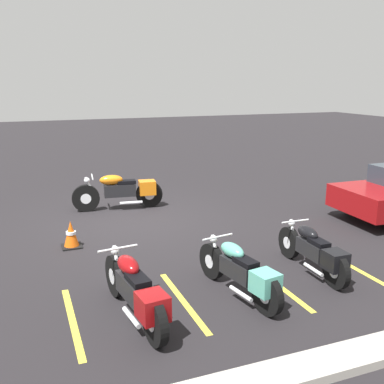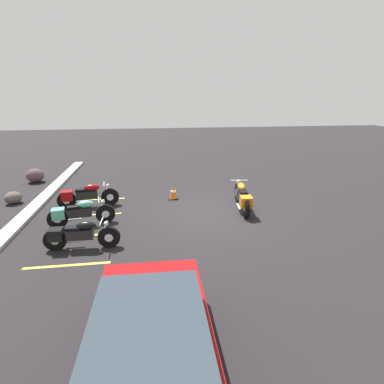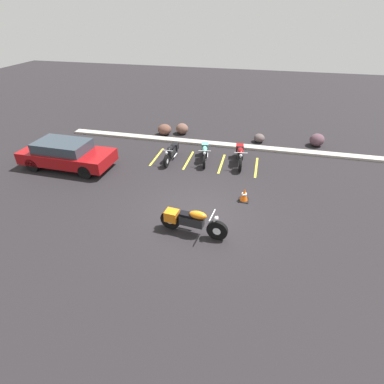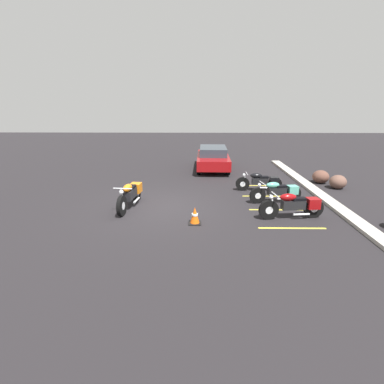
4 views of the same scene
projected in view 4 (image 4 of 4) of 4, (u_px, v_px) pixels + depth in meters
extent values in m
plane|color=black|center=(159.00, 207.00, 11.21)|extent=(60.00, 60.00, 0.00)
cylinder|color=black|center=(122.00, 206.00, 10.25)|extent=(0.72, 0.21, 0.71)
cylinder|color=silver|center=(122.00, 206.00, 10.25)|extent=(0.28, 0.17, 0.27)
cylinder|color=black|center=(137.00, 192.00, 11.83)|extent=(0.72, 0.21, 0.71)
cylinder|color=silver|center=(137.00, 192.00, 11.83)|extent=(0.28, 0.17, 0.27)
cube|color=black|center=(130.00, 194.00, 11.05)|extent=(0.85, 0.39, 0.32)
ellipsoid|color=orange|center=(127.00, 188.00, 10.76)|extent=(0.63, 0.35, 0.26)
cube|color=black|center=(131.00, 187.00, 11.16)|extent=(0.50, 0.31, 0.09)
cube|color=orange|center=(136.00, 188.00, 11.73)|extent=(0.47, 0.43, 0.37)
cylinder|color=silver|center=(122.00, 197.00, 10.29)|extent=(0.29, 0.10, 0.57)
cylinder|color=silver|center=(123.00, 189.00, 10.27)|extent=(0.12, 0.67, 0.04)
sphere|color=silver|center=(121.00, 192.00, 10.16)|extent=(0.15, 0.15, 0.15)
cylinder|color=silver|center=(137.00, 200.00, 11.37)|extent=(0.60, 0.14, 0.08)
cylinder|color=black|center=(243.00, 184.00, 13.26)|extent=(0.12, 0.61, 0.61)
cylinder|color=silver|center=(243.00, 184.00, 13.26)|extent=(0.12, 0.23, 0.23)
cylinder|color=black|center=(275.00, 184.00, 13.21)|extent=(0.12, 0.61, 0.61)
cylinder|color=silver|center=(275.00, 184.00, 13.21)|extent=(0.12, 0.23, 0.23)
cube|color=black|center=(260.00, 181.00, 13.19)|extent=(0.27, 0.70, 0.28)
ellipsoid|color=black|center=(256.00, 176.00, 13.13)|extent=(0.25, 0.52, 0.22)
cube|color=black|center=(264.00, 177.00, 13.14)|extent=(0.23, 0.41, 0.07)
cube|color=black|center=(274.00, 181.00, 13.17)|extent=(0.34, 0.37, 0.31)
cylinder|color=silver|center=(245.00, 179.00, 13.18)|extent=(0.06, 0.24, 0.49)
cylinder|color=silver|center=(247.00, 173.00, 13.12)|extent=(0.57, 0.04, 0.03)
sphere|color=silver|center=(244.00, 175.00, 13.14)|extent=(0.13, 0.13, 0.13)
cylinder|color=silver|center=(265.00, 188.00, 13.14)|extent=(0.07, 0.51, 0.06)
cylinder|color=black|center=(258.00, 195.00, 11.55)|extent=(0.22, 0.63, 0.62)
cylinder|color=silver|center=(258.00, 195.00, 11.55)|extent=(0.16, 0.25, 0.24)
cylinder|color=black|center=(293.00, 194.00, 11.76)|extent=(0.22, 0.63, 0.62)
cylinder|color=silver|center=(293.00, 194.00, 11.76)|extent=(0.16, 0.25, 0.24)
cube|color=black|center=(277.00, 191.00, 11.62)|extent=(0.38, 0.75, 0.28)
ellipsoid|color=#59B29E|center=(273.00, 185.00, 11.52)|extent=(0.33, 0.56, 0.23)
cube|color=black|center=(281.00, 186.00, 11.59)|extent=(0.29, 0.45, 0.08)
cube|color=#59B29E|center=(292.00, 190.00, 11.71)|extent=(0.40, 0.43, 0.32)
cylinder|color=silver|center=(261.00, 189.00, 11.50)|extent=(0.10, 0.25, 0.50)
cylinder|color=silver|center=(263.00, 183.00, 11.44)|extent=(0.58, 0.13, 0.03)
sphere|color=silver|center=(259.00, 185.00, 11.44)|extent=(0.13, 0.13, 0.13)
cylinder|color=silver|center=(284.00, 199.00, 11.61)|extent=(0.15, 0.52, 0.07)
cylinder|color=black|center=(269.00, 210.00, 9.93)|extent=(0.20, 0.67, 0.66)
cylinder|color=silver|center=(269.00, 210.00, 9.93)|extent=(0.16, 0.27, 0.25)
cylinder|color=black|center=(314.00, 208.00, 10.08)|extent=(0.20, 0.67, 0.66)
cylinder|color=silver|center=(314.00, 208.00, 10.08)|extent=(0.16, 0.27, 0.25)
cube|color=black|center=(293.00, 205.00, 9.97)|extent=(0.37, 0.79, 0.30)
ellipsoid|color=maroon|center=(288.00, 197.00, 9.87)|extent=(0.33, 0.59, 0.24)
cube|color=black|center=(299.00, 199.00, 9.92)|extent=(0.29, 0.47, 0.08)
cube|color=maroon|center=(313.00, 203.00, 10.02)|extent=(0.41, 0.44, 0.34)
cylinder|color=silver|center=(273.00, 202.00, 9.86)|extent=(0.09, 0.27, 0.54)
cylinder|color=silver|center=(275.00, 195.00, 9.80)|extent=(0.62, 0.11, 0.04)
sphere|color=silver|center=(271.00, 197.00, 9.81)|extent=(0.14, 0.14, 0.14)
cylinder|color=silver|center=(301.00, 214.00, 9.94)|extent=(0.14, 0.56, 0.07)
cylinder|color=black|center=(228.00, 169.00, 16.26)|extent=(0.65, 0.24, 0.64)
cylinder|color=black|center=(199.00, 169.00, 16.32)|extent=(0.65, 0.24, 0.64)
cylinder|color=black|center=(225.00, 160.00, 18.89)|extent=(0.65, 0.24, 0.64)
cylinder|color=black|center=(200.00, 160.00, 18.96)|extent=(0.65, 0.24, 0.64)
cube|color=maroon|center=(213.00, 160.00, 17.54)|extent=(4.34, 1.91, 0.55)
cube|color=#2D3842|center=(213.00, 151.00, 17.54)|extent=(2.45, 1.57, 0.45)
cube|color=#A8A399|center=(336.00, 206.00, 11.09)|extent=(18.00, 0.50, 0.12)
ellipsoid|color=brown|center=(321.00, 177.00, 14.51)|extent=(0.94, 0.91, 0.63)
ellipsoid|color=brown|center=(338.00, 182.00, 13.57)|extent=(1.01, 1.02, 0.62)
cube|color=black|center=(195.00, 223.00, 9.66)|extent=(0.40, 0.40, 0.03)
cone|color=#EA590F|center=(195.00, 215.00, 9.59)|extent=(0.32, 0.32, 0.56)
cylinder|color=white|center=(195.00, 215.00, 9.58)|extent=(0.20, 0.20, 0.06)
cube|color=gold|center=(260.00, 186.00, 14.13)|extent=(0.10, 2.10, 0.00)
cube|color=gold|center=(268.00, 196.00, 12.52)|extent=(0.10, 2.10, 0.00)
cube|color=gold|center=(278.00, 210.00, 10.90)|extent=(0.10, 2.10, 0.00)
cube|color=gold|center=(292.00, 228.00, 9.29)|extent=(0.10, 2.10, 0.00)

